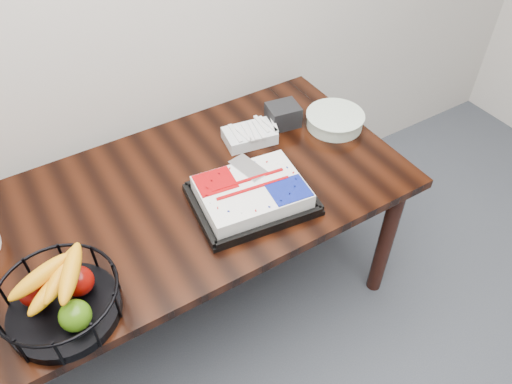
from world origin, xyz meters
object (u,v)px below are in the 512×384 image
plate_stack (335,120)px  table (180,212)px  fruit_basket (60,299)px  cake_tray (252,195)px  napkin_box (283,115)px

plate_stack → table: bearing=-177.4°
fruit_basket → plate_stack: 1.33m
cake_tray → plate_stack: (0.56, 0.21, -0.01)m
cake_tray → napkin_box: size_ratio=3.55×
cake_tray → fruit_basket: (-0.74, -0.11, 0.04)m
cake_tray → fruit_basket: size_ratio=1.31×
napkin_box → plate_stack: bearing=-35.3°
cake_tray → plate_stack: cake_tray is taller
table → napkin_box: napkin_box is taller
table → plate_stack: size_ratio=7.02×
napkin_box → cake_tray: bearing=-137.1°
cake_tray → fruit_basket: 0.75m
table → fruit_basket: (-0.51, -0.29, 0.17)m
fruit_basket → napkin_box: fruit_basket is taller
table → plate_stack: (0.78, 0.04, 0.12)m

